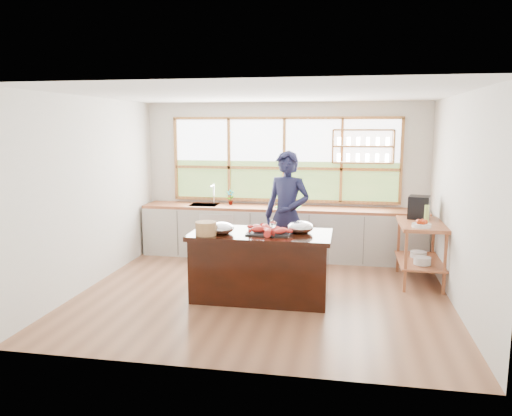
% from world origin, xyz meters
% --- Properties ---
extents(ground_plane, '(5.00, 5.00, 0.00)m').
position_xyz_m(ground_plane, '(0.00, 0.00, 0.00)').
color(ground_plane, brown).
extents(room_shell, '(5.02, 4.52, 2.71)m').
position_xyz_m(room_shell, '(0.02, 0.51, 1.75)').
color(room_shell, silver).
rests_on(room_shell, ground_plane).
extents(back_counter, '(4.90, 0.63, 0.90)m').
position_xyz_m(back_counter, '(-0.02, 1.94, 0.45)').
color(back_counter, '#B7B4AC').
rests_on(back_counter, ground_plane).
extents(right_shelf_unit, '(0.62, 1.10, 0.90)m').
position_xyz_m(right_shelf_unit, '(2.19, 0.89, 0.60)').
color(right_shelf_unit, '#9E5431').
rests_on(right_shelf_unit, ground_plane).
extents(island, '(1.85, 0.90, 0.90)m').
position_xyz_m(island, '(0.00, -0.20, 0.45)').
color(island, black).
rests_on(island, ground_plane).
extents(cook, '(0.81, 0.66, 1.93)m').
position_xyz_m(cook, '(0.24, 0.73, 0.97)').
color(cook, '#181A3A').
rests_on(cook, ground_plane).
extents(potted_plant, '(0.17, 0.14, 0.27)m').
position_xyz_m(potted_plant, '(-0.93, 2.00, 1.04)').
color(potted_plant, slate).
rests_on(potted_plant, back_counter).
extents(cutting_board, '(0.44, 0.35, 0.01)m').
position_xyz_m(cutting_board, '(0.11, 1.94, 0.91)').
color(cutting_board, '#54C84E').
rests_on(cutting_board, back_counter).
extents(espresso_machine, '(0.37, 0.38, 0.34)m').
position_xyz_m(espresso_machine, '(2.19, 1.25, 1.07)').
color(espresso_machine, black).
rests_on(espresso_machine, right_shelf_unit).
extents(wine_bottle, '(0.08, 0.08, 0.27)m').
position_xyz_m(wine_bottle, '(2.24, 0.82, 1.04)').
color(wine_bottle, '#97B654').
rests_on(wine_bottle, right_shelf_unit).
extents(fruit_bowl, '(0.26, 0.26, 0.11)m').
position_xyz_m(fruit_bowl, '(2.14, 0.56, 0.94)').
color(fruit_bowl, silver).
rests_on(fruit_bowl, right_shelf_unit).
extents(slate_board, '(0.56, 0.41, 0.02)m').
position_xyz_m(slate_board, '(0.10, -0.23, 0.91)').
color(slate_board, black).
rests_on(slate_board, island).
extents(lobster_pile, '(0.55, 0.48, 0.08)m').
position_xyz_m(lobster_pile, '(0.09, -0.24, 0.96)').
color(lobster_pile, red).
rests_on(lobster_pile, slate_board).
extents(mixing_bowl_left, '(0.33, 0.33, 0.16)m').
position_xyz_m(mixing_bowl_left, '(-0.50, -0.33, 0.97)').
color(mixing_bowl_left, silver).
rests_on(mixing_bowl_left, island).
extents(mixing_bowl_right, '(0.34, 0.34, 0.16)m').
position_xyz_m(mixing_bowl_right, '(0.52, -0.09, 0.97)').
color(mixing_bowl_right, silver).
rests_on(mixing_bowl_right, island).
extents(wine_glass, '(0.08, 0.08, 0.22)m').
position_xyz_m(wine_glass, '(0.20, -0.44, 1.06)').
color(wine_glass, white).
rests_on(wine_glass, island).
extents(wicker_basket, '(0.27, 0.27, 0.17)m').
position_xyz_m(wicker_basket, '(-0.67, -0.47, 0.99)').
color(wicker_basket, '#A2744B').
rests_on(wicker_basket, island).
extents(parchment_roll, '(0.19, 0.31, 0.08)m').
position_xyz_m(parchment_roll, '(-0.76, -0.07, 0.94)').
color(parchment_roll, silver).
rests_on(parchment_roll, island).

